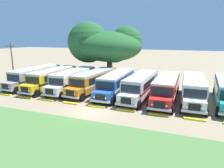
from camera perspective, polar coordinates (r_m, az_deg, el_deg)
name	(u,v)px	position (r m, az deg, el deg)	size (l,w,h in m)	color
ground_plane	(91,111)	(21.49, -5.93, -7.68)	(220.00, 220.00, 0.00)	#937F60
foreground_grass_strip	(48,143)	(16.13, -17.52, -15.62)	(80.00, 9.58, 0.01)	#4C7538
parked_bus_slot_0	(35,76)	(34.61, -20.79, 2.22)	(2.93, 10.87, 2.82)	#9E9993
parked_bus_slot_1	(53,78)	(32.06, -16.34, 1.74)	(2.80, 10.85, 2.82)	yellow
parked_bus_slot_2	(74,79)	(30.43, -10.79, 1.45)	(2.75, 10.85, 2.82)	silver
parked_bus_slot_3	(94,80)	(29.09, -5.04, 1.10)	(3.41, 10.95, 2.82)	orange
parked_bus_slot_4	(116,82)	(27.57, 1.22, 0.48)	(2.87, 10.86, 2.82)	#23519E
parked_bus_slot_5	(141,85)	(26.48, 8.07, -0.17)	(3.08, 10.89, 2.82)	silver
parked_bus_slot_6	(166,87)	(25.87, 15.04, -0.81)	(2.73, 10.85, 2.82)	red
parked_bus_slot_7	(194,88)	(26.31, 22.03, -1.10)	(2.75, 10.85, 2.82)	silver
curb_wheelstop_0	(5,95)	(30.70, -27.85, -2.65)	(2.00, 0.36, 0.15)	yellow
curb_wheelstop_1	(25,97)	(28.30, -23.29, -3.42)	(2.00, 0.36, 0.15)	yellow
curb_wheelstop_2	(47,100)	(26.12, -17.92, -4.30)	(2.00, 0.36, 0.15)	yellow
curb_wheelstop_3	(70,103)	(24.22, -11.62, -5.28)	(2.00, 0.36, 0.15)	yellow
curb_wheelstop_4	(97,106)	(22.66, -4.33, -6.34)	(2.00, 0.36, 0.15)	yellow
curb_wheelstop_5	(126,110)	(21.52, 3.91, -7.40)	(2.00, 0.36, 0.15)	yellow
curb_wheelstop_6	(158,115)	(20.87, 12.91, -8.38)	(2.00, 0.36, 0.15)	yellow
curb_wheelstop_7	(195,119)	(20.75, 22.29, -9.18)	(2.00, 0.36, 0.15)	yellow
broad_shade_tree	(107,45)	(38.27, -1.52, 10.87)	(13.47, 12.11, 10.38)	brown
utility_pole	(12,62)	(37.19, -26.26, 5.61)	(1.80, 0.20, 6.76)	brown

